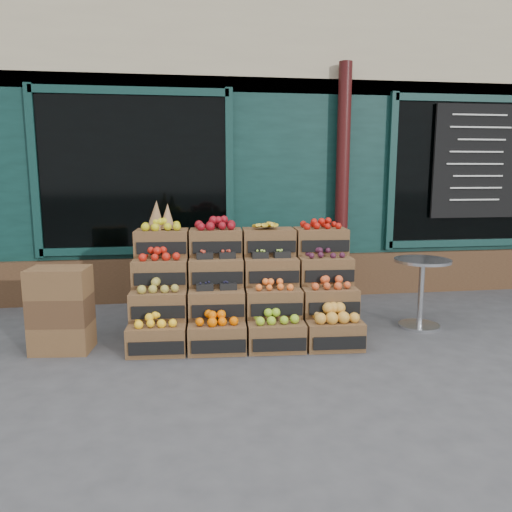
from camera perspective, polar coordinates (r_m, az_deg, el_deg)
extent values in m
plane|color=#3E3E40|center=(5.06, 3.45, -10.82)|extent=(60.00, 60.00, 0.00)
cube|color=#0D2E2A|center=(9.91, -2.71, 13.35)|extent=(12.00, 6.00, 4.80)
cube|color=#C1B28C|center=(7.27, -0.28, 25.90)|extent=(12.00, 0.18, 2.00)
cube|color=#0D2E2A|center=(6.96, -0.23, 7.47)|extent=(12.00, 0.12, 3.00)
cube|color=#482F1D|center=(7.04, -0.14, -2.35)|extent=(12.00, 0.18, 0.60)
cube|color=black|center=(6.84, -13.70, 9.25)|extent=(2.40, 0.06, 2.00)
cube|color=black|center=(8.00, 23.48, 8.77)|extent=(2.40, 0.06, 2.00)
cylinder|color=#3A0D0D|center=(7.04, 9.83, 8.17)|extent=(0.18, 0.18, 3.20)
cube|color=black|center=(7.93, 23.86, 9.82)|extent=(1.30, 0.04, 1.60)
cube|color=brown|center=(5.08, -11.22, -9.21)|extent=(0.59, 0.43, 0.28)
cube|color=black|center=(4.89, -11.48, -10.32)|extent=(0.52, 0.05, 0.13)
cube|color=yellow|center=(5.02, -11.29, -7.19)|extent=(0.47, 0.33, 0.09)
cube|color=brown|center=(5.05, -4.47, -9.18)|extent=(0.59, 0.43, 0.28)
cube|color=black|center=(4.86, -4.45, -10.30)|extent=(0.52, 0.05, 0.13)
cube|color=#E95F00|center=(4.99, -4.50, -7.09)|extent=(0.47, 0.33, 0.10)
cube|color=brown|center=(5.08, 2.28, -9.03)|extent=(0.59, 0.43, 0.28)
cube|color=black|center=(4.89, 2.58, -10.13)|extent=(0.52, 0.05, 0.13)
cube|color=#8BB822|center=(5.02, 2.30, -6.97)|extent=(0.47, 0.33, 0.10)
cube|color=brown|center=(5.18, 8.84, -8.75)|extent=(0.59, 0.43, 0.28)
cube|color=black|center=(5.00, 9.40, -9.81)|extent=(0.52, 0.05, 0.13)
cube|color=gold|center=(5.12, 8.90, -6.55)|extent=(0.47, 0.33, 0.13)
cube|color=brown|center=(5.23, -11.03, -5.41)|extent=(0.59, 0.43, 0.28)
cube|color=black|center=(5.03, -11.28, -6.35)|extent=(0.52, 0.05, 0.13)
cube|color=olive|center=(5.18, -11.10, -3.39)|extent=(0.47, 0.33, 0.10)
cube|color=brown|center=(5.19, -4.52, -5.36)|extent=(0.59, 0.43, 0.28)
cube|color=black|center=(5.00, -4.51, -6.30)|extent=(0.52, 0.05, 0.13)
cube|color=black|center=(5.15, -4.55, -3.66)|extent=(0.47, 0.33, 0.03)
cube|color=brown|center=(5.23, 1.98, -5.23)|extent=(0.59, 0.43, 0.28)
cube|color=black|center=(5.03, 2.26, -6.16)|extent=(0.52, 0.05, 0.13)
cube|color=orange|center=(5.18, 1.99, -3.31)|extent=(0.47, 0.33, 0.08)
cube|color=brown|center=(5.33, 8.32, -5.05)|extent=(0.59, 0.43, 0.28)
cube|color=black|center=(5.14, 8.84, -5.94)|extent=(0.52, 0.05, 0.13)
cube|color=#CE4B21|center=(5.28, 8.37, -3.08)|extent=(0.47, 0.33, 0.09)
cube|color=brown|center=(5.39, -10.85, -1.84)|extent=(0.59, 0.43, 0.28)
cube|color=black|center=(5.20, -11.08, -2.60)|extent=(0.52, 0.05, 0.13)
cube|color=#B4190D|center=(5.36, -10.92, 0.16)|extent=(0.47, 0.33, 0.10)
cube|color=brown|center=(5.36, -4.57, -1.76)|extent=(0.59, 0.43, 0.28)
cube|color=black|center=(5.16, -4.56, -2.53)|extent=(0.52, 0.05, 0.13)
cube|color=#AE2F1E|center=(5.33, -4.60, -0.06)|extent=(0.47, 0.33, 0.04)
cube|color=brown|center=(5.40, 1.70, -1.66)|extent=(0.59, 0.43, 0.28)
cube|color=black|center=(5.20, 1.96, -2.42)|extent=(0.52, 0.05, 0.13)
cube|color=#96BB3E|center=(5.37, 1.71, 0.00)|extent=(0.47, 0.33, 0.03)
cube|color=brown|center=(5.49, 7.83, -1.55)|extent=(0.59, 0.43, 0.28)
cube|color=black|center=(5.30, 8.31, -2.29)|extent=(0.52, 0.05, 0.13)
cube|color=#3C1427|center=(5.46, 7.88, 0.29)|extent=(0.47, 0.33, 0.07)
cube|color=brown|center=(5.58, -10.69, 1.52)|extent=(0.59, 0.43, 0.28)
cube|color=black|center=(5.38, -10.91, 0.90)|extent=(0.52, 0.05, 0.13)
cube|color=gold|center=(5.56, -10.75, 3.45)|extent=(0.47, 0.33, 0.10)
cube|color=brown|center=(5.55, -4.62, 1.61)|extent=(0.59, 0.43, 0.28)
cube|color=black|center=(5.35, -4.61, 0.99)|extent=(0.52, 0.05, 0.13)
cube|color=maroon|center=(5.53, -4.65, 3.62)|extent=(0.47, 0.33, 0.11)
cube|color=brown|center=(5.58, 1.44, 1.68)|extent=(0.59, 0.43, 0.28)
cube|color=black|center=(5.38, 1.68, 1.07)|extent=(0.52, 0.05, 0.13)
cube|color=gold|center=(5.56, 1.45, 3.58)|extent=(0.47, 0.33, 0.09)
cube|color=brown|center=(5.68, 7.38, 1.74)|extent=(0.59, 0.43, 0.28)
cube|color=black|center=(5.48, 7.83, 1.14)|extent=(0.52, 0.05, 0.13)
cube|color=#B6120A|center=(5.65, 7.42, 3.59)|extent=(0.47, 0.33, 0.08)
cube|color=#482F1D|center=(5.28, -1.25, -8.28)|extent=(2.36, 0.54, 0.28)
cube|color=#482F1D|center=(5.47, -1.41, -6.09)|extent=(2.36, 0.54, 0.57)
cube|color=#482F1D|center=(5.67, -1.55, -4.04)|extent=(2.36, 0.54, 0.85)
cone|color=olive|center=(5.55, -11.35, 4.63)|extent=(0.20, 0.20, 0.33)
cone|color=olive|center=(5.59, -10.09, 4.48)|extent=(0.17, 0.17, 0.28)
cube|color=brown|center=(5.38, -21.21, -8.63)|extent=(0.60, 0.45, 0.28)
cube|color=#482F1D|center=(5.31, -21.40, -5.74)|extent=(0.60, 0.45, 0.28)
cube|color=brown|center=(5.24, -21.59, -2.78)|extent=(0.60, 0.45, 0.28)
cylinder|color=#B4B6BB|center=(6.09, 18.13, -7.56)|extent=(0.46, 0.46, 0.03)
cylinder|color=#B4B6BB|center=(5.99, 18.31, -4.15)|extent=(0.06, 0.06, 0.76)
cylinder|color=#B4B6BB|center=(5.91, 18.51, -0.50)|extent=(0.63, 0.63, 0.03)
imported|color=#1A5C25|center=(7.54, -15.18, 3.70)|extent=(0.79, 0.56, 2.05)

